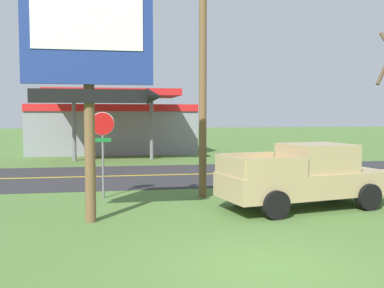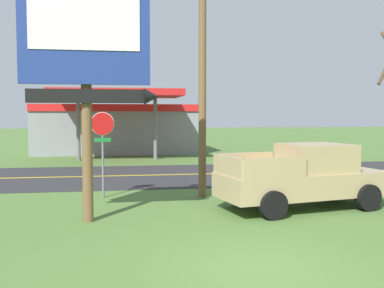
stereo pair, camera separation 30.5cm
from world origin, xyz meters
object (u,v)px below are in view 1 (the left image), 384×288
at_px(pickup_tan_parked_on_lawn, 306,177).
at_px(motel_sign, 91,55).
at_px(utility_pole, 203,64).
at_px(gas_station, 113,127).
at_px(stop_sign, 103,139).

bearing_deg(pickup_tan_parked_on_lawn, motel_sign, -172.26).
xyz_separation_m(motel_sign, pickup_tan_parked_on_lawn, (6.35, 0.86, -3.43)).
height_order(utility_pole, pickup_tan_parked_on_lawn, utility_pole).
height_order(motel_sign, gas_station, motel_sign).
xyz_separation_m(gas_station, pickup_tan_parked_on_lawn, (5.77, -21.33, -0.98)).
distance_m(motel_sign, stop_sign, 4.28).
distance_m(utility_pole, pickup_tan_parked_on_lawn, 5.10).
bearing_deg(stop_sign, motel_sign, -93.21).
relative_size(motel_sign, utility_pole, 0.76).
bearing_deg(stop_sign, utility_pole, -6.62).
bearing_deg(stop_sign, gas_station, 88.84).
bearing_deg(gas_station, motel_sign, -91.49).
xyz_separation_m(stop_sign, gas_station, (0.38, 18.62, -0.08)).
height_order(stop_sign, pickup_tan_parked_on_lawn, stop_sign).
distance_m(gas_station, pickup_tan_parked_on_lawn, 22.12).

